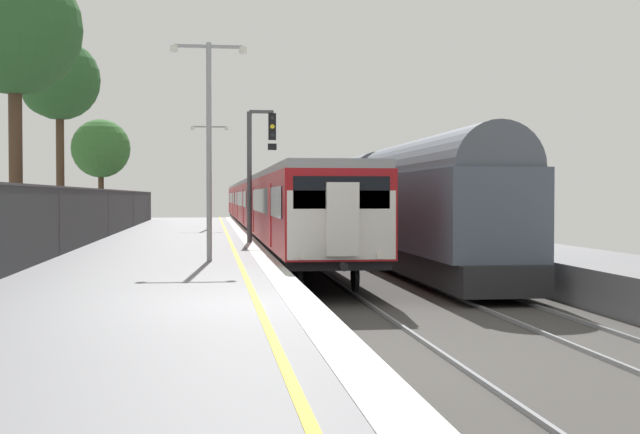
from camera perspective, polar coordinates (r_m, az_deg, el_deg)
name	(u,v)px	position (r m, az deg, el deg)	size (l,w,h in m)	color
ground	(438,338)	(14.17, 8.03, -8.10)	(17.40, 110.00, 1.21)	slate
commuter_train_at_platform	(262,204)	(52.00, -3.92, 0.91)	(2.83, 63.68, 3.81)	maroon
freight_train_adjacent_track	(383,201)	(35.37, 4.30, 1.06)	(2.60, 30.10, 4.58)	#232326
signal_gantry	(257,160)	(31.45, -4.31, 3.89)	(1.10, 0.24, 4.93)	#47474C
platform_lamp_mid	(209,133)	(22.60, -7.53, 5.67)	(2.00, 0.20, 5.79)	#93999E
platform_lamp_far	(210,167)	(45.32, -7.48, 3.36)	(2.00, 0.20, 5.53)	#93999E
background_tree_left	(13,32)	(29.07, -20.08, 11.72)	(4.27, 4.27, 9.24)	#473323
background_tree_centre	(100,151)	(49.69, -14.71, 4.38)	(3.33, 3.33, 6.12)	#473323
background_tree_right	(57,83)	(38.60, -17.38, 8.66)	(3.48, 3.48, 8.51)	#473323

